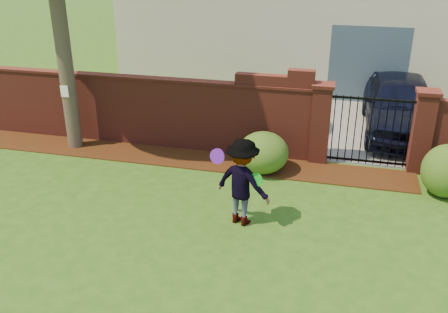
% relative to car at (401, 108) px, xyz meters
% --- Properties ---
extents(ground, '(80.00, 80.00, 0.01)m').
position_rel_car_xyz_m(ground, '(-4.34, -6.19, -0.78)').
color(ground, '#305916').
rests_on(ground, ground).
extents(mulch_bed, '(11.10, 1.08, 0.03)m').
position_rel_car_xyz_m(mulch_bed, '(-5.29, -2.86, -0.76)').
color(mulch_bed, '#341909').
rests_on(mulch_bed, ground).
extents(brick_wall, '(8.70, 0.31, 2.16)m').
position_rel_car_xyz_m(brick_wall, '(-6.35, -2.19, 0.15)').
color(brick_wall, maroon).
rests_on(brick_wall, ground).
extents(pillar_left, '(0.50, 0.50, 1.88)m').
position_rel_car_xyz_m(pillar_left, '(-1.94, -2.19, 0.18)').
color(pillar_left, maroon).
rests_on(pillar_left, ground).
extents(pillar_right, '(0.50, 0.50, 1.88)m').
position_rel_car_xyz_m(pillar_right, '(0.26, -2.19, 0.18)').
color(pillar_right, maroon).
rests_on(pillar_right, ground).
extents(iron_gate, '(1.78, 0.03, 1.60)m').
position_rel_car_xyz_m(iron_gate, '(-0.84, -2.19, 0.08)').
color(iron_gate, black).
rests_on(iron_gate, ground).
extents(driveway, '(3.20, 8.00, 0.01)m').
position_rel_car_xyz_m(driveway, '(-0.84, 1.81, -0.77)').
color(driveway, gray).
rests_on(driveway, ground).
extents(car, '(1.89, 4.57, 1.55)m').
position_rel_car_xyz_m(car, '(0.00, 0.00, 0.00)').
color(car, black).
rests_on(car, ground).
extents(paper_notice, '(0.20, 0.01, 0.28)m').
position_rel_car_xyz_m(paper_notice, '(-7.94, -2.98, 0.73)').
color(paper_notice, white).
rests_on(paper_notice, tree).
extents(shrub_left, '(1.13, 1.13, 0.93)m').
position_rel_car_xyz_m(shrub_left, '(-3.10, -3.08, -0.31)').
color(shrub_left, '#295419').
rests_on(shrub_left, ground).
extents(shrub_middle, '(1.00, 1.00, 1.10)m').
position_rel_car_xyz_m(shrub_middle, '(0.67, -3.30, -0.22)').
color(shrub_middle, '#295419').
rests_on(shrub_middle, ground).
extents(man, '(1.20, 0.93, 1.64)m').
position_rel_car_xyz_m(man, '(-3.12, -5.35, 0.05)').
color(man, gray).
rests_on(man, ground).
extents(frisbee_purple, '(0.29, 0.13, 0.28)m').
position_rel_car_xyz_m(frisbee_purple, '(-3.54, -5.40, 0.55)').
color(frisbee_purple, '#671CB0').
rests_on(frisbee_purple, man).
extents(frisbee_green, '(0.26, 0.11, 0.25)m').
position_rel_car_xyz_m(frisbee_green, '(-2.83, -5.47, 0.21)').
color(frisbee_green, green).
rests_on(frisbee_green, man).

